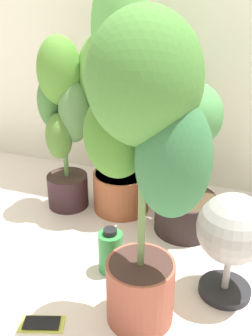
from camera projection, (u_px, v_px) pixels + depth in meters
ground_plane at (83, 274)px, 1.51m from camera, size 8.00×8.00×0.00m
potted_plant_back_right at (186, 156)px, 1.63m from camera, size 0.36×0.31×0.65m
potted_plant_back_center at (119, 90)px, 1.68m from camera, size 0.44×0.34×1.06m
potted_plant_back_left at (63, 116)px, 1.75m from camera, size 0.29×0.26×0.79m
potted_plant_front_right at (146, 148)px, 1.06m from camera, size 0.40×0.32×0.95m
cell_phone at (42, 323)px, 1.29m from camera, size 0.16×0.11×0.01m
floor_fan at (232, 233)px, 1.31m from camera, size 0.33×0.33×0.39m
nutrient_bottle at (110, 251)px, 1.50m from camera, size 0.09×0.09×0.18m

